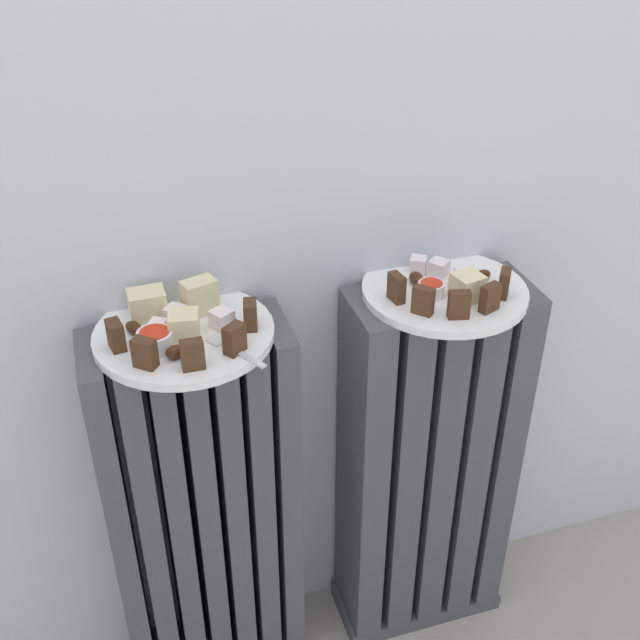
% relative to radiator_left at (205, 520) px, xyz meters
% --- Properties ---
extents(radiator_left, '(0.29, 0.13, 0.67)m').
position_rel_radiator_left_xyz_m(radiator_left, '(0.00, 0.00, 0.00)').
color(radiator_left, '#47474C').
rests_on(radiator_left, ground_plane).
extents(radiator_right, '(0.29, 0.13, 0.67)m').
position_rel_radiator_left_xyz_m(radiator_right, '(0.37, 0.00, 0.00)').
color(radiator_right, '#47474C').
rests_on(radiator_right, ground_plane).
extents(plate_left, '(0.24, 0.24, 0.01)m').
position_rel_radiator_left_xyz_m(plate_left, '(0.00, 0.00, 0.34)').
color(plate_left, white).
rests_on(plate_left, radiator_left).
extents(plate_right, '(0.24, 0.24, 0.01)m').
position_rel_radiator_left_xyz_m(plate_right, '(0.37, 0.00, 0.34)').
color(plate_right, white).
rests_on(plate_right, radiator_right).
extents(dark_cake_slice_left_0, '(0.02, 0.03, 0.04)m').
position_rel_radiator_left_xyz_m(dark_cake_slice_left_0, '(-0.09, -0.02, 0.37)').
color(dark_cake_slice_left_0, '#472B19').
rests_on(dark_cake_slice_left_0, plate_left).
extents(dark_cake_slice_left_1, '(0.03, 0.03, 0.04)m').
position_rel_radiator_left_xyz_m(dark_cake_slice_left_1, '(-0.06, -0.07, 0.37)').
color(dark_cake_slice_left_1, '#472B19').
rests_on(dark_cake_slice_left_1, plate_left).
extents(dark_cake_slice_left_2, '(0.03, 0.02, 0.04)m').
position_rel_radiator_left_xyz_m(dark_cake_slice_left_2, '(-0.00, -0.09, 0.37)').
color(dark_cake_slice_left_2, '#472B19').
rests_on(dark_cake_slice_left_2, plate_left).
extents(dark_cake_slice_left_3, '(0.03, 0.03, 0.04)m').
position_rel_radiator_left_xyz_m(dark_cake_slice_left_3, '(0.05, -0.07, 0.37)').
color(dark_cake_slice_left_3, '#472B19').
rests_on(dark_cake_slice_left_3, plate_left).
extents(dark_cake_slice_left_4, '(0.02, 0.03, 0.04)m').
position_rel_radiator_left_xyz_m(dark_cake_slice_left_4, '(0.08, -0.02, 0.37)').
color(dark_cake_slice_left_4, '#472B19').
rests_on(dark_cake_slice_left_4, plate_left).
extents(marble_cake_slice_left_0, '(0.05, 0.04, 0.05)m').
position_rel_radiator_left_xyz_m(marble_cake_slice_left_0, '(0.03, 0.04, 0.37)').
color(marble_cake_slice_left_0, beige).
rests_on(marble_cake_slice_left_0, plate_left).
extents(marble_cake_slice_left_1, '(0.05, 0.04, 0.04)m').
position_rel_radiator_left_xyz_m(marble_cake_slice_left_1, '(-0.04, 0.04, 0.37)').
color(marble_cake_slice_left_1, beige).
rests_on(marble_cake_slice_left_1, plate_left).
extents(marble_cake_slice_left_2, '(0.04, 0.04, 0.04)m').
position_rel_radiator_left_xyz_m(marble_cake_slice_left_2, '(-0.00, -0.02, 0.37)').
color(marble_cake_slice_left_2, beige).
rests_on(marble_cake_slice_left_2, plate_left).
extents(turkish_delight_left_0, '(0.03, 0.03, 0.03)m').
position_rel_radiator_left_xyz_m(turkish_delight_left_0, '(0.05, -0.01, 0.36)').
color(turkish_delight_left_0, white).
rests_on(turkish_delight_left_0, plate_left).
extents(turkish_delight_left_1, '(0.03, 0.03, 0.02)m').
position_rel_radiator_left_xyz_m(turkish_delight_left_1, '(-0.03, -0.00, 0.36)').
color(turkish_delight_left_1, white).
rests_on(turkish_delight_left_1, plate_left).
extents(turkish_delight_left_2, '(0.03, 0.03, 0.02)m').
position_rel_radiator_left_xyz_m(turkish_delight_left_2, '(-0.01, 0.02, 0.36)').
color(turkish_delight_left_2, white).
rests_on(turkish_delight_left_2, plate_left).
extents(medjool_date_left_0, '(0.03, 0.02, 0.02)m').
position_rel_radiator_left_xyz_m(medjool_date_left_0, '(-0.02, -0.06, 0.36)').
color(medjool_date_left_0, '#3D1E0F').
rests_on(medjool_date_left_0, plate_left).
extents(medjool_date_left_1, '(0.03, 0.03, 0.01)m').
position_rel_radiator_left_xyz_m(medjool_date_left_1, '(-0.06, 0.01, 0.36)').
color(medjool_date_left_1, '#3D1E0F').
rests_on(medjool_date_left_1, plate_left).
extents(jam_bowl_left, '(0.05, 0.05, 0.02)m').
position_rel_radiator_left_xyz_m(jam_bowl_left, '(-0.04, -0.03, 0.36)').
color(jam_bowl_left, white).
rests_on(jam_bowl_left, plate_left).
extents(dark_cake_slice_right_0, '(0.02, 0.03, 0.04)m').
position_rel_radiator_left_xyz_m(dark_cake_slice_right_0, '(0.29, -0.01, 0.37)').
color(dark_cake_slice_right_0, '#472B19').
rests_on(dark_cake_slice_right_0, plate_right).
extents(dark_cake_slice_right_1, '(0.03, 0.03, 0.04)m').
position_rel_radiator_left_xyz_m(dark_cake_slice_right_1, '(0.31, -0.06, 0.37)').
color(dark_cake_slice_right_1, '#472B19').
rests_on(dark_cake_slice_right_1, plate_right).
extents(dark_cake_slice_right_2, '(0.03, 0.02, 0.04)m').
position_rel_radiator_left_xyz_m(dark_cake_slice_right_2, '(0.35, -0.08, 0.37)').
color(dark_cake_slice_right_2, '#472B19').
rests_on(dark_cake_slice_right_2, plate_right).
extents(dark_cake_slice_right_3, '(0.03, 0.02, 0.04)m').
position_rel_radiator_left_xyz_m(dark_cake_slice_right_3, '(0.40, -0.08, 0.37)').
color(dark_cake_slice_right_3, '#472B19').
rests_on(dark_cake_slice_right_3, plate_right).
extents(dark_cake_slice_right_4, '(0.03, 0.03, 0.04)m').
position_rel_radiator_left_xyz_m(dark_cake_slice_right_4, '(0.44, -0.05, 0.37)').
color(dark_cake_slice_right_4, '#472B19').
rests_on(dark_cake_slice_right_4, plate_right).
extents(marble_cake_slice_right_0, '(0.04, 0.04, 0.04)m').
position_rel_radiator_left_xyz_m(marble_cake_slice_right_0, '(0.39, -0.04, 0.37)').
color(marble_cake_slice_right_0, beige).
rests_on(marble_cake_slice_right_0, plate_right).
extents(turkish_delight_right_0, '(0.03, 0.03, 0.02)m').
position_rel_radiator_left_xyz_m(turkish_delight_right_0, '(0.35, 0.05, 0.36)').
color(turkish_delight_right_0, white).
rests_on(turkish_delight_right_0, plate_right).
extents(turkish_delight_right_1, '(0.03, 0.03, 0.02)m').
position_rel_radiator_left_xyz_m(turkish_delight_right_1, '(0.38, 0.03, 0.36)').
color(turkish_delight_right_1, white).
rests_on(turkish_delight_right_1, plate_right).
extents(turkish_delight_right_2, '(0.03, 0.03, 0.02)m').
position_rel_radiator_left_xyz_m(turkish_delight_right_2, '(0.40, 0.00, 0.36)').
color(turkish_delight_right_2, white).
rests_on(turkish_delight_right_2, plate_right).
extents(medjool_date_right_0, '(0.02, 0.03, 0.02)m').
position_rel_radiator_left_xyz_m(medjool_date_right_0, '(0.34, 0.02, 0.36)').
color(medjool_date_right_0, '#3D1E0F').
rests_on(medjool_date_right_0, plate_right).
extents(medjool_date_right_1, '(0.03, 0.02, 0.01)m').
position_rel_radiator_left_xyz_m(medjool_date_right_1, '(0.43, 0.01, 0.36)').
color(medjool_date_right_1, '#3D1E0F').
rests_on(medjool_date_right_1, plate_right).
extents(jam_bowl_right, '(0.04, 0.04, 0.02)m').
position_rel_radiator_left_xyz_m(jam_bowl_right, '(0.34, -0.02, 0.36)').
color(jam_bowl_right, white).
rests_on(jam_bowl_right, plate_right).
extents(fork, '(0.06, 0.09, 0.00)m').
position_rel_radiator_left_xyz_m(fork, '(0.05, -0.06, 0.35)').
color(fork, silver).
rests_on(fork, plate_left).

